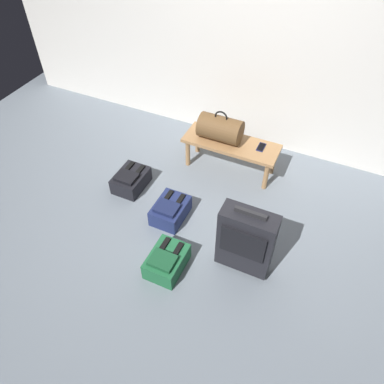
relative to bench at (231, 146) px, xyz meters
The scene contains 9 objects.
ground_plane 1.01m from the bench, 91.48° to the right, with size 6.60×6.60×0.00m, color slate.
back_wall 1.27m from the bench, 92.23° to the left, with size 6.00×0.10×2.80m, color silver.
bench is the anchor object (origin of this frame).
duffel_bag_brown 0.23m from the bench, behind, with size 0.44×0.26×0.34m.
cell_phone 0.32m from the bench, ahead, with size 0.07×0.14×0.01m.
suitcase_upright_charcoal 1.27m from the bench, 64.07° to the right, with size 0.45×0.21×0.71m.
backpack_green 1.44m from the bench, 91.03° to the right, with size 0.28×0.38×0.21m.
backpack_navy 0.96m from the bench, 106.20° to the right, with size 0.28×0.38×0.21m.
backpack_dark 1.10m from the bench, 139.79° to the right, with size 0.28×0.38×0.21m.
Camera 1 is at (0.95, -2.01, 2.76)m, focal length 35.01 mm.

